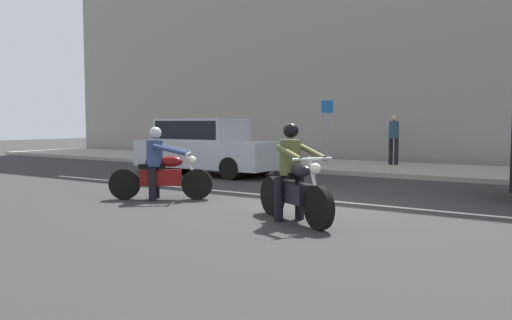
{
  "coord_description": "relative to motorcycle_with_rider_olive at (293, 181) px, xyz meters",
  "views": [
    {
      "loc": [
        4.62,
        -8.56,
        1.6
      ],
      "look_at": [
        -0.82,
        -0.38,
        0.88
      ],
      "focal_mm": 35.97,
      "sensor_mm": 36.0,
      "label": 1
    }
  ],
  "objects": [
    {
      "name": "motorcycle_with_rider_denim_blue",
      "position": [
        -3.48,
        0.55,
        -0.03
      ],
      "size": [
        1.85,
        1.3,
        1.51
      ],
      "color": "black",
      "rests_on": "ground_plane"
    },
    {
      "name": "pedestrian_bystander",
      "position": [
        -1.78,
        10.19,
        0.49
      ],
      "size": [
        0.34,
        0.34,
        1.71
      ],
      "color": "black",
      "rests_on": "sidewalk_slab"
    },
    {
      "name": "sidewalk_slab",
      "position": [
        -0.58,
        9.4,
        -0.58
      ],
      "size": [
        40.0,
        4.4,
        0.14
      ],
      "primitive_type": "cube",
      "color": "#99968E",
      "rests_on": "ground_plane"
    },
    {
      "name": "parked_sedan_silver",
      "position": [
        -5.97,
        5.09,
        0.23
      ],
      "size": [
        4.65,
        1.82,
        1.72
      ],
      "color": "#B2B5BA",
      "rests_on": "ground_plane"
    },
    {
      "name": "street_sign_post",
      "position": [
        -3.89,
        9.33,
        0.87
      ],
      "size": [
        0.44,
        0.08,
        2.27
      ],
      "color": "gray",
      "rests_on": "sidewalk_slab"
    },
    {
      "name": "lane_marking_stripe",
      "position": [
        -0.33,
        2.3,
        -0.65
      ],
      "size": [
        18.0,
        0.14,
        0.01
      ],
      "primitive_type": "cube",
      "color": "silver",
      "rests_on": "ground_plane"
    },
    {
      "name": "motorcycle_with_rider_olive",
      "position": [
        0.0,
        0.0,
        0.0
      ],
      "size": [
        1.88,
        1.14,
        1.6
      ],
      "color": "black",
      "rests_on": "ground_plane"
    },
    {
      "name": "ground_plane",
      "position": [
        -0.58,
        1.4,
        -0.65
      ],
      "size": [
        80.0,
        80.0,
        0.0
      ],
      "primitive_type": "plane",
      "color": "#2C2C2C"
    }
  ]
}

